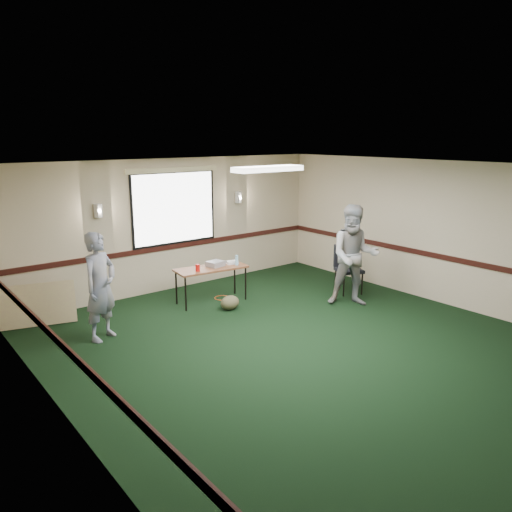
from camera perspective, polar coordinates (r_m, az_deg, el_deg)
ground at (r=7.71m, az=6.14°, el=-10.51°), size 8.00×8.00×0.00m
room_shell at (r=8.81m, az=-3.35°, el=3.39°), size 8.00×8.02×8.00m
folding_table at (r=9.56m, az=-5.15°, el=-1.60°), size 1.43×0.72×0.69m
projector at (r=9.61m, az=-4.65°, el=-0.89°), size 0.35×0.31×0.10m
game_console at (r=9.79m, az=-2.74°, el=-0.73°), size 0.25×0.23×0.05m
red_cup at (r=9.31m, az=-6.69°, el=-1.34°), size 0.09×0.09×0.13m
water_bottle at (r=9.66m, az=-2.22°, el=-0.49°), size 0.06×0.06×0.20m
duffel_bag at (r=9.27m, az=-3.00°, el=-5.34°), size 0.45×0.41×0.26m
cable_coil at (r=9.93m, az=-3.92°, el=-4.79°), size 0.37×0.37×0.02m
folded_table at (r=9.22m, az=-24.30°, el=-5.18°), size 1.41×0.59×0.72m
conference_chair at (r=10.36m, az=10.38°, el=-0.96°), size 0.63×0.64×0.97m
person_left at (r=8.12m, az=-17.37°, el=-3.34°), size 0.75×0.65×1.72m
person_right at (r=9.48m, az=11.15°, el=0.03°), size 1.17×1.16×1.91m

